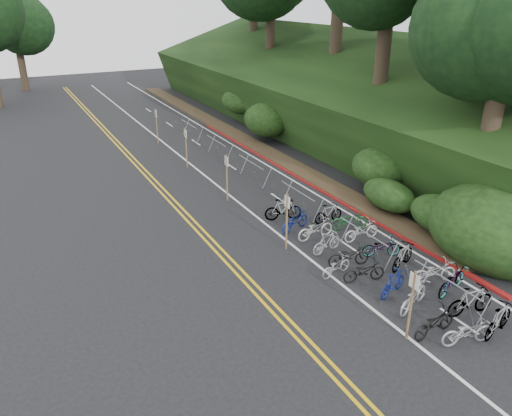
# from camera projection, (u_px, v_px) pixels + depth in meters

# --- Properties ---
(ground) EXTENTS (120.00, 120.00, 0.00)m
(ground) POSITION_uv_depth(u_px,v_px,m) (346.00, 315.00, 16.82)
(ground) COLOR black
(ground) RESTS_ON ground
(road_markings) EXTENTS (7.47, 80.00, 0.01)m
(road_markings) POSITION_uv_depth(u_px,v_px,m) (235.00, 206.00, 25.30)
(road_markings) COLOR gold
(road_markings) RESTS_ON ground
(red_curb) EXTENTS (0.25, 28.00, 0.10)m
(red_curb) POSITION_uv_depth(u_px,v_px,m) (300.00, 178.00, 28.97)
(red_curb) COLOR maroon
(red_curb) RESTS_ON ground
(embankment) EXTENTS (14.30, 48.14, 9.11)m
(embankment) POSITION_uv_depth(u_px,v_px,m) (334.00, 101.00, 36.77)
(embankment) COLOR black
(embankment) RESTS_ON ground
(bike_rack_front) EXTENTS (1.11, 2.96, 1.11)m
(bike_rack_front) POSITION_uv_depth(u_px,v_px,m) (446.00, 286.00, 16.94)
(bike_rack_front) COLOR gray
(bike_rack_front) RESTS_ON ground
(bike_racks_rest) EXTENTS (1.14, 23.00, 1.17)m
(bike_racks_rest) POSITION_uv_depth(u_px,v_px,m) (251.00, 167.00, 28.32)
(bike_racks_rest) COLOR gray
(bike_racks_rest) RESTS_ON ground
(signpost_near) EXTENTS (0.08, 0.40, 2.43)m
(signpost_near) POSITION_uv_depth(u_px,v_px,m) (412.00, 301.00, 15.14)
(signpost_near) COLOR brown
(signpost_near) RESTS_ON ground
(signposts_rest) EXTENTS (0.08, 18.40, 2.50)m
(signposts_rest) POSITION_uv_depth(u_px,v_px,m) (205.00, 159.00, 27.89)
(signposts_rest) COLOR brown
(signposts_rest) RESTS_ON ground
(bike_front) EXTENTS (0.81, 1.55, 0.78)m
(bike_front) POSITION_uv_depth(u_px,v_px,m) (336.00, 266.00, 19.04)
(bike_front) COLOR #9E9EA3
(bike_front) RESTS_ON ground
(bike_valet) EXTENTS (3.45, 12.44, 1.09)m
(bike_valet) POSITION_uv_depth(u_px,v_px,m) (380.00, 259.00, 19.33)
(bike_valet) COLOR #9E9EA3
(bike_valet) RESTS_ON ground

